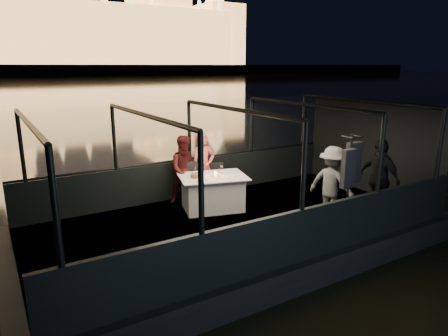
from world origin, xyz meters
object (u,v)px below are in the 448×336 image
dining_table_central (213,193)px  chair_port_left (193,185)px  chair_port_right (219,180)px  coat_stand (348,185)px  passenger_stripe (332,180)px  passenger_dark (378,178)px  person_woman_coral (203,169)px  wine_bottle (199,175)px  person_man_maroon (186,171)px

dining_table_central → chair_port_left: 0.57m
dining_table_central → chair_port_right: 0.75m
coat_stand → passenger_stripe: (0.15, 0.55, -0.05)m
chair_port_left → passenger_dark: (2.93, -2.71, 0.40)m
dining_table_central → coat_stand: size_ratio=0.77×
person_woman_coral → passenger_dark: passenger_dark is taller
person_woman_coral → dining_table_central: bearing=-99.6°
chair_port_right → wine_bottle: bearing=-121.7°
coat_stand → person_man_maroon: (-1.97, 3.04, -0.15)m
chair_port_right → wine_bottle: wine_bottle is taller
person_man_maroon → passenger_stripe: 3.27m
dining_table_central → chair_port_left: (-0.23, 0.52, 0.06)m
person_woman_coral → wine_bottle: size_ratio=4.97×
person_man_maroon → passenger_stripe: size_ratio=1.03×
passenger_stripe → passenger_dark: passenger_dark is taller
chair_port_right → passenger_dark: bearing=-34.2°
person_man_maroon → dining_table_central: bearing=-51.7°
passenger_dark → person_man_maroon: bearing=-133.5°
wine_bottle → dining_table_central: bearing=30.8°
dining_table_central → passenger_dark: size_ratio=0.86×
passenger_dark → person_woman_coral: bearing=-138.2°
person_woman_coral → person_man_maroon: size_ratio=1.01×
person_woman_coral → person_man_maroon: (-0.46, 0.00, 0.00)m
coat_stand → passenger_stripe: bearing=75.2°
passenger_dark → dining_table_central: bearing=-128.5°
chair_port_right → wine_bottle: 1.36m
person_man_maroon → passenger_stripe: bearing=-34.5°
dining_table_central → chair_port_right: bearing=48.9°
dining_table_central → passenger_stripe: bearing=-44.5°
chair_port_left → person_woman_coral: bearing=40.8°
passenger_dark → coat_stand: bearing=-82.4°
coat_stand → wine_bottle: bearing=136.3°
chair_port_left → wine_bottle: wine_bottle is taller
person_woman_coral → person_man_maroon: bearing=-177.8°
passenger_stripe → dining_table_central: bearing=29.2°
passenger_stripe → wine_bottle: (-2.28, 1.49, 0.06)m
chair_port_left → passenger_stripe: size_ratio=0.62×
person_man_maroon → wine_bottle: 1.03m
chair_port_left → person_woman_coral: size_ratio=0.60×
wine_bottle → person_woman_coral: bearing=58.0°
passenger_stripe → passenger_dark: 0.99m
chair_port_left → wine_bottle: (-0.24, -0.80, 0.47)m
person_woman_coral → passenger_dark: (2.54, -2.91, 0.10)m
chair_port_right → passenger_stripe: passenger_stripe is taller
person_woman_coral → wine_bottle: 1.19m
chair_port_left → coat_stand: 3.44m
chair_port_right → person_man_maroon: person_man_maroon is taller
passenger_stripe → person_man_maroon: bearing=24.0°
person_man_maroon → passenger_dark: (3.00, -2.91, 0.10)m
coat_stand → chair_port_left: bearing=123.7°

